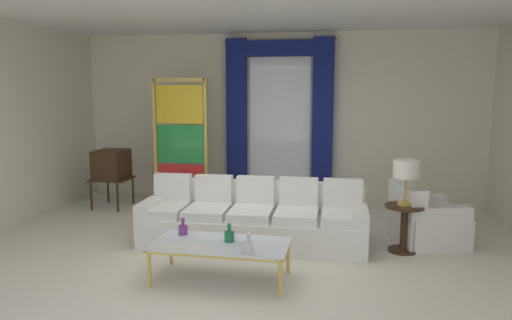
{
  "coord_description": "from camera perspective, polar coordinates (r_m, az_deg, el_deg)",
  "views": [
    {
      "loc": [
        1.26,
        -5.49,
        2.04
      ],
      "look_at": [
        0.02,
        0.9,
        1.05
      ],
      "focal_mm": 33.4,
      "sensor_mm": 36.0,
      "label": 1
    }
  ],
  "objects": [
    {
      "name": "ceiling_slab",
      "position": [
        6.49,
        -0.36,
        17.34
      ],
      "size": [
        8.0,
        7.6,
        0.04
      ],
      "primitive_type": "cube",
      "color": "white"
    },
    {
      "name": "peacock_figurine",
      "position": [
        7.71,
        -6.6,
        -5.07
      ],
      "size": [
        0.44,
        0.6,
        0.5
      ],
      "color": "beige",
      "rests_on": "ground"
    },
    {
      "name": "ground_plane",
      "position": [
        5.99,
        -1.87,
        -11.27
      ],
      "size": [
        16.0,
        16.0,
        0.0
      ],
      "primitive_type": "plane",
      "color": "silver"
    },
    {
      "name": "bottle_amber_squat",
      "position": [
        5.15,
        -3.23,
        -9.0
      ],
      "size": [
        0.1,
        0.1,
        0.2
      ],
      "color": "#196B3D",
      "rests_on": "coffee_table"
    },
    {
      "name": "bottle_blue_decanter",
      "position": [
        4.8,
        -0.9,
        -10.25
      ],
      "size": [
        0.1,
        0.1,
        0.21
      ],
      "color": "silver",
      "rests_on": "coffee_table"
    },
    {
      "name": "round_side_table",
      "position": [
        6.27,
        17.28,
        -7.32
      ],
      "size": [
        0.48,
        0.48,
        0.59
      ],
      "color": "#382314",
      "rests_on": "ground"
    },
    {
      "name": "wall_left",
      "position": [
        7.85,
        -27.95,
        3.7
      ],
      "size": [
        0.12,
        7.0,
        3.0
      ],
      "primitive_type": "cube",
      "color": "silver",
      "rests_on": "ground"
    },
    {
      "name": "coffee_table",
      "position": [
        5.15,
        -4.24,
        -10.2
      ],
      "size": [
        1.45,
        0.7,
        0.41
      ],
      "color": "silver",
      "rests_on": "ground"
    },
    {
      "name": "couch_white_long",
      "position": [
        6.36,
        -0.28,
        -7.18
      ],
      "size": [
        2.95,
        1.01,
        0.86
      ],
      "color": "white",
      "rests_on": "ground"
    },
    {
      "name": "stained_glass_divider",
      "position": [
        8.13,
        -9.03,
        1.6
      ],
      "size": [
        0.95,
        0.05,
        2.2
      ],
      "color": "gold",
      "rests_on": "ground"
    },
    {
      "name": "curtained_window",
      "position": [
        8.47,
        2.79,
        6.62
      ],
      "size": [
        2.0,
        0.17,
        2.7
      ],
      "color": "white",
      "rests_on": "ground"
    },
    {
      "name": "table_lamp_brass",
      "position": [
        6.13,
        17.56,
        -1.26
      ],
      "size": [
        0.32,
        0.32,
        0.57
      ],
      "color": "#B29338",
      "rests_on": "round_side_table"
    },
    {
      "name": "wall_rear",
      "position": [
        8.66,
        2.61,
        5.06
      ],
      "size": [
        8.0,
        0.12,
        3.0
      ],
      "primitive_type": "cube",
      "color": "silver",
      "rests_on": "ground"
    },
    {
      "name": "armchair_white",
      "position": [
        6.69,
        19.52,
        -7.05
      ],
      "size": [
        1.01,
        1.0,
        0.8
      ],
      "color": "white",
      "rests_on": "ground"
    },
    {
      "name": "vintage_tv",
      "position": [
        8.47,
        -16.95,
        -0.64
      ],
      "size": [
        0.62,
        0.6,
        1.35
      ],
      "color": "#382314",
      "rests_on": "ground"
    },
    {
      "name": "bottle_crystal_tall",
      "position": [
        5.45,
        -8.74,
        -8.14
      ],
      "size": [
        0.1,
        0.1,
        0.2
      ],
      "color": "#753384",
      "rests_on": "coffee_table"
    }
  ]
}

